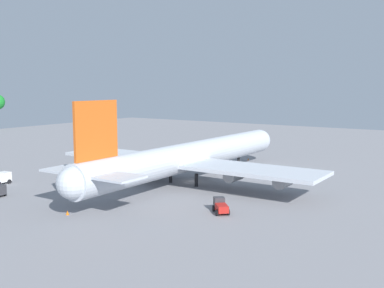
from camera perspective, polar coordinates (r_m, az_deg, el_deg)
ground_plane at (r=100.05m, az=0.00°, el=-4.70°), size 289.85×289.85×0.00m
cargo_airplane at (r=98.62m, az=-0.17°, el=-1.58°), size 72.46×59.92×18.36m
cargo_loader at (r=105.68m, az=-22.60°, el=-3.96°), size 4.32×2.97×2.43m
catering_truck at (r=75.98m, az=3.57°, el=-7.69°), size 4.22×4.11×2.37m
safety_cone_nose at (r=129.21m, az=6.98°, el=-1.88°), size 0.43×0.43×0.61m
safety_cone_tail at (r=77.61m, az=-15.20°, el=-8.23°), size 0.50×0.50×0.72m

